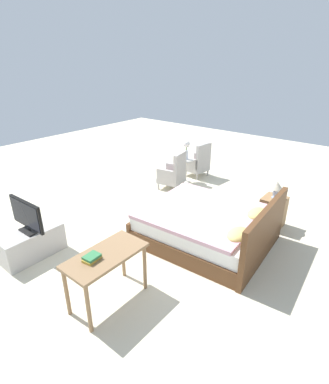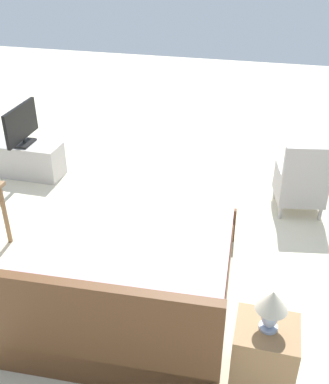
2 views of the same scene
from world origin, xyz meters
TOP-DOWN VIEW (x-y plane):
  - ground_plane at (0.00, 0.00)m, footprint 16.00×16.00m
  - bed at (0.07, 1.11)m, footprint 1.90×2.17m
  - armchair_by_window_left at (-2.50, -0.79)m, footprint 0.59×0.59m
  - armchair_by_window_right at (-1.42, -0.79)m, footprint 0.63×0.63m
  - side_table at (-1.96, -0.80)m, footprint 0.40×0.40m
  - flower_vase at (-1.96, -0.80)m, footprint 0.17×0.17m
  - nightstand at (-1.15, 1.76)m, footprint 0.44×0.41m
  - table_lamp at (-1.15, 1.76)m, footprint 0.22×0.22m
  - tv_stand at (2.19, -0.84)m, footprint 0.96×0.40m
  - tv_flatscreen at (2.19, -0.84)m, footprint 0.21×0.78m
  - vanity_desk at (2.08, 0.84)m, footprint 1.04×0.52m
  - book_stack at (2.26, 0.80)m, footprint 0.22×0.17m

SIDE VIEW (x-z plane):
  - ground_plane at x=0.00m, z-range 0.00..0.00m
  - tv_stand at x=2.19m, z-range 0.00..0.46m
  - nightstand at x=-1.15m, z-range 0.00..0.59m
  - bed at x=0.07m, z-range -0.18..0.78m
  - armchair_by_window_left at x=-2.50m, z-range -0.09..0.83m
  - armchair_by_window_right at x=-1.42m, z-range -0.09..0.83m
  - side_table at x=-1.96m, z-range 0.08..0.69m
  - vanity_desk at x=2.08m, z-range 0.26..0.99m
  - tv_flatscreen at x=2.19m, z-range 0.47..1.00m
  - book_stack at x=2.26m, z-range 0.73..0.80m
  - table_lamp at x=-1.15m, z-range 0.64..0.97m
  - flower_vase at x=-1.96m, z-range 0.67..1.14m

